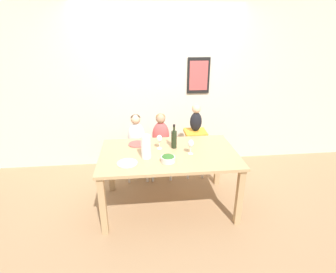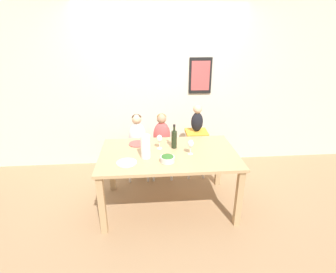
# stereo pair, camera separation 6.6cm
# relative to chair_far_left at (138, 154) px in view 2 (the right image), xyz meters

# --- Properties ---
(ground_plane) EXTENTS (14.00, 14.00, 0.00)m
(ground_plane) POSITION_rel_chair_far_left_xyz_m (0.39, -0.73, -0.39)
(ground_plane) COLOR #9E7A56
(wall_back) EXTENTS (10.00, 0.09, 2.70)m
(wall_back) POSITION_rel_chair_far_left_xyz_m (0.39, 0.56, 0.96)
(wall_back) COLOR beige
(wall_back) RESTS_ON ground_plane
(dining_table) EXTENTS (1.64, 0.99, 0.75)m
(dining_table) POSITION_rel_chair_far_left_xyz_m (0.39, -0.73, 0.26)
(dining_table) COLOR tan
(dining_table) RESTS_ON ground_plane
(chair_far_left) EXTENTS (0.37, 0.36, 0.48)m
(chair_far_left) POSITION_rel_chair_far_left_xyz_m (0.00, 0.00, 0.00)
(chair_far_left) COLOR silver
(chair_far_left) RESTS_ON ground_plane
(chair_far_center) EXTENTS (0.37, 0.36, 0.48)m
(chair_far_center) POSITION_rel_chair_far_left_xyz_m (0.36, 0.00, 0.00)
(chair_far_center) COLOR silver
(chair_far_center) RESTS_ON ground_plane
(chair_right_highchair) EXTENTS (0.31, 0.31, 0.73)m
(chair_right_highchair) POSITION_rel_chair_far_left_xyz_m (0.87, 0.00, 0.16)
(chair_right_highchair) COLOR silver
(chair_right_highchair) RESTS_ON ground_plane
(person_child_left) EXTENTS (0.25, 0.18, 0.54)m
(person_child_left) POSITION_rel_chair_far_left_xyz_m (0.00, 0.00, 0.35)
(person_child_left) COLOR silver
(person_child_left) RESTS_ON chair_far_left
(person_child_center) EXTENTS (0.25, 0.18, 0.54)m
(person_child_center) POSITION_rel_chair_far_left_xyz_m (0.36, 0.00, 0.35)
(person_child_center) COLOR #C64C4C
(person_child_center) RESTS_ON chair_far_center
(person_baby_right) EXTENTS (0.17, 0.13, 0.40)m
(person_baby_right) POSITION_rel_chair_far_left_xyz_m (0.87, 0.00, 0.55)
(person_baby_right) COLOR black
(person_baby_right) RESTS_ON chair_right_highchair
(wine_bottle) EXTENTS (0.07, 0.07, 0.31)m
(wine_bottle) POSITION_rel_chair_far_left_xyz_m (0.47, -0.59, 0.48)
(wine_bottle) COLOR #232D19
(wine_bottle) RESTS_ON dining_table
(paper_towel_roll) EXTENTS (0.11, 0.11, 0.27)m
(paper_towel_roll) POSITION_rel_chair_far_left_xyz_m (0.12, -0.83, 0.49)
(paper_towel_roll) COLOR white
(paper_towel_roll) RESTS_ON dining_table
(wine_glass_near) EXTENTS (0.07, 0.07, 0.18)m
(wine_glass_near) POSITION_rel_chair_far_left_xyz_m (0.65, -0.79, 0.49)
(wine_glass_near) COLOR white
(wine_glass_near) RESTS_ON dining_table
(wine_glass_far) EXTENTS (0.07, 0.07, 0.18)m
(wine_glass_far) POSITION_rel_chair_far_left_xyz_m (0.29, -0.60, 0.49)
(wine_glass_far) COLOR white
(wine_glass_far) RESTS_ON dining_table
(salad_bowl_large) EXTENTS (0.16, 0.16, 0.08)m
(salad_bowl_large) POSITION_rel_chair_far_left_xyz_m (0.36, -0.96, 0.40)
(salad_bowl_large) COLOR silver
(salad_bowl_large) RESTS_ON dining_table
(dinner_plate_front_left) EXTENTS (0.23, 0.23, 0.01)m
(dinner_plate_front_left) POSITION_rel_chair_far_left_xyz_m (-0.09, -0.96, 0.36)
(dinner_plate_front_left) COLOR silver
(dinner_plate_front_left) RESTS_ON dining_table
(dinner_plate_back_left) EXTENTS (0.23, 0.23, 0.01)m
(dinner_plate_back_left) POSITION_rel_chair_far_left_xyz_m (0.02, -0.45, 0.36)
(dinner_plate_back_left) COLOR #D14C47
(dinner_plate_back_left) RESTS_ON dining_table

